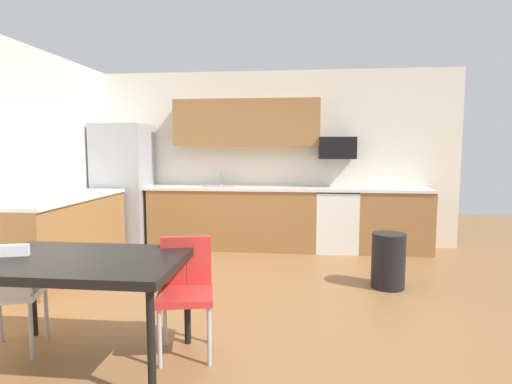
# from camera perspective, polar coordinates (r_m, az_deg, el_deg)

# --- Properties ---
(ground_plane) EXTENTS (12.00, 12.00, 0.00)m
(ground_plane) POSITION_cam_1_polar(r_m,az_deg,el_deg) (4.22, -1.52, -15.11)
(ground_plane) COLOR olive
(wall_back) EXTENTS (5.80, 0.10, 2.70)m
(wall_back) POSITION_cam_1_polar(r_m,az_deg,el_deg) (6.57, 1.56, 4.54)
(wall_back) COLOR silver
(wall_back) RESTS_ON ground
(cabinet_run_back) EXTENTS (2.51, 0.60, 0.90)m
(cabinet_run_back) POSITION_cam_1_polar(r_m,az_deg,el_deg) (6.37, -3.18, -3.65)
(cabinet_run_back) COLOR olive
(cabinet_run_back) RESTS_ON ground
(cabinet_run_back_right) EXTENTS (1.04, 0.60, 0.90)m
(cabinet_run_back_right) POSITION_cam_1_polar(r_m,az_deg,el_deg) (6.43, 18.24, -3.86)
(cabinet_run_back_right) COLOR olive
(cabinet_run_back_right) RESTS_ON ground
(cabinet_run_left) EXTENTS (0.60, 2.00, 0.90)m
(cabinet_run_left) POSITION_cam_1_polar(r_m,az_deg,el_deg) (5.59, -24.52, -5.56)
(cabinet_run_left) COLOR olive
(cabinet_run_left) RESTS_ON ground
(countertop_back) EXTENTS (4.80, 0.64, 0.04)m
(countertop_back) POSITION_cam_1_polar(r_m,az_deg,el_deg) (6.25, 1.29, 0.51)
(countertop_back) COLOR silver
(countertop_back) RESTS_ON cabinet_run_back
(countertop_left) EXTENTS (0.64, 2.00, 0.04)m
(countertop_left) POSITION_cam_1_polar(r_m,az_deg,el_deg) (5.52, -24.73, -0.77)
(countertop_left) COLOR silver
(countertop_left) RESTS_ON cabinet_run_left
(upper_cabinets_back) EXTENTS (2.20, 0.34, 0.70)m
(upper_cabinets_back) POSITION_cam_1_polar(r_m,az_deg,el_deg) (6.39, -1.31, 9.43)
(upper_cabinets_back) COLOR olive
(refrigerator) EXTENTS (0.76, 0.70, 1.88)m
(refrigerator) POSITION_cam_1_polar(r_m,az_deg,el_deg) (6.72, -17.64, 0.79)
(refrigerator) COLOR #9EA0A5
(refrigerator) RESTS_ON ground
(oven_range) EXTENTS (0.60, 0.60, 0.91)m
(oven_range) POSITION_cam_1_polar(r_m,az_deg,el_deg) (6.31, 10.91, -3.80)
(oven_range) COLOR white
(oven_range) RESTS_ON ground
(microwave) EXTENTS (0.54, 0.36, 0.32)m
(microwave) POSITION_cam_1_polar(r_m,az_deg,el_deg) (6.32, 11.03, 5.94)
(microwave) COLOR black
(sink_basin) EXTENTS (0.48, 0.40, 0.14)m
(sink_basin) POSITION_cam_1_polar(r_m,az_deg,el_deg) (6.35, -5.12, 0.22)
(sink_basin) COLOR #A5A8AD
(sink_basin) RESTS_ON countertop_back
(sink_faucet) EXTENTS (0.02, 0.02, 0.24)m
(sink_faucet) POSITION_cam_1_polar(r_m,az_deg,el_deg) (6.51, -4.83, 1.78)
(sink_faucet) COLOR #B2B5BA
(sink_faucet) RESTS_ON countertop_back
(dining_table) EXTENTS (1.40, 0.90, 0.77)m
(dining_table) POSITION_cam_1_polar(r_m,az_deg,el_deg) (3.16, -22.89, -9.42)
(dining_table) COLOR black
(dining_table) RESTS_ON ground
(chair_near_table) EXTENTS (0.48, 0.48, 0.85)m
(chair_near_table) POSITION_cam_1_polar(r_m,az_deg,el_deg) (3.21, -9.58, -12.48)
(chair_near_table) COLOR red
(chair_near_table) RESTS_ON ground
(chair_far_side) EXTENTS (0.50, 0.50, 0.85)m
(chair_far_side) POSITION_cam_1_polar(r_m,az_deg,el_deg) (3.60, -30.75, -11.24)
(chair_far_side) COLOR white
(chair_far_side) RESTS_ON ground
(trash_bin) EXTENTS (0.36, 0.36, 0.60)m
(trash_bin) POSITION_cam_1_polar(r_m,az_deg,el_deg) (4.82, 17.66, -8.93)
(trash_bin) COLOR black
(trash_bin) RESTS_ON ground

